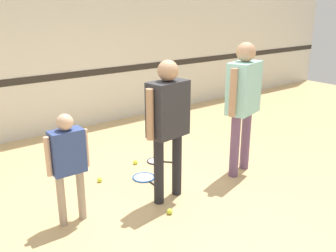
{
  "coord_description": "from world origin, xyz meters",
  "views": [
    {
      "loc": [
        -2.49,
        -3.34,
        2.26
      ],
      "look_at": [
        0.01,
        -0.12,
        0.93
      ],
      "focal_mm": 40.0,
      "sensor_mm": 36.0,
      "label": 1
    }
  ],
  "objects": [
    {
      "name": "tennis_ball_stray_left",
      "position": [
        -0.44,
        0.77,
        0.03
      ],
      "size": [
        0.07,
        0.07,
        0.07
      ],
      "primitive_type": "sphere",
      "color": "#CCE038",
      "rests_on": "ground_plane"
    },
    {
      "name": "ground_plane",
      "position": [
        0.0,
        0.0,
        0.0
      ],
      "size": [
        16.0,
        16.0,
        0.0
      ],
      "primitive_type": "plane",
      "color": "tan"
    },
    {
      "name": "tennis_ball_by_spare_racket",
      "position": [
        0.25,
        0.97,
        0.03
      ],
      "size": [
        0.07,
        0.07,
        0.07
      ],
      "primitive_type": "sphere",
      "color": "#CCE038",
      "rests_on": "ground_plane"
    },
    {
      "name": "wall_back",
      "position": [
        0.0,
        3.11,
        1.6
      ],
      "size": [
        16.0,
        0.07,
        3.2
      ],
      "color": "silver",
      "rests_on": "ground_plane"
    },
    {
      "name": "person_instructor",
      "position": [
        0.01,
        -0.12,
        1.04
      ],
      "size": [
        0.63,
        0.32,
        1.68
      ],
      "rotation": [
        0.0,
        0.0,
        0.13
      ],
      "color": "#232328",
      "rests_on": "ground_plane"
    },
    {
      "name": "person_student_right",
      "position": [
        1.26,
        -0.14,
        1.11
      ],
      "size": [
        0.66,
        0.4,
        1.8
      ],
      "rotation": [
        0.0,
        0.0,
        3.41
      ],
      "color": "#6B4C70",
      "rests_on": "ground_plane"
    },
    {
      "name": "racket_spare_on_floor",
      "position": [
        0.56,
        0.85,
        0.01
      ],
      "size": [
        0.42,
        0.45,
        0.03
      ],
      "rotation": [
        0.0,
        0.0,
        5.42
      ],
      "color": "#28282D",
      "rests_on": "ground_plane"
    },
    {
      "name": "tennis_ball_near_instructor",
      "position": [
        -0.2,
        -0.43,
        0.03
      ],
      "size": [
        0.07,
        0.07,
        0.07
      ],
      "primitive_type": "sphere",
      "color": "#CCE038",
      "rests_on": "ground_plane"
    },
    {
      "name": "person_student_left",
      "position": [
        -1.12,
        0.1,
        0.75
      ],
      "size": [
        0.46,
        0.2,
        1.22
      ],
      "rotation": [
        0.0,
        0.0,
        -0.02
      ],
      "color": "tan",
      "rests_on": "ground_plane"
    },
    {
      "name": "racket_second_spare",
      "position": [
        0.09,
        0.49,
        0.01
      ],
      "size": [
        0.33,
        0.52,
        0.03
      ],
      "rotation": [
        0.0,
        0.0,
        4.66
      ],
      "color": "blue",
      "rests_on": "ground_plane"
    }
  ]
}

